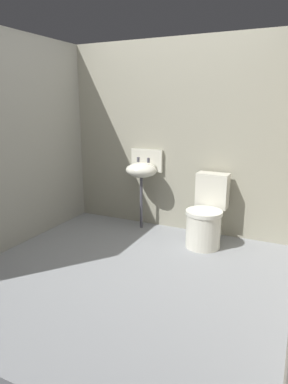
{
  "coord_description": "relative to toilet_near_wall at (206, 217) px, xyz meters",
  "views": [
    {
      "loc": [
        1.38,
        -2.59,
        1.55
      ],
      "look_at": [
        0.0,
        0.32,
        0.7
      ],
      "focal_mm": 31.57,
      "sensor_mm": 36.0,
      "label": 1
    }
  ],
  "objects": [
    {
      "name": "ground_plane",
      "position": [
        -0.48,
        -0.93,
        -0.36
      ],
      "size": [
        3.24,
        2.96,
        0.08
      ],
      "primitive_type": "cube",
      "color": "gray"
    },
    {
      "name": "toilet_near_wall",
      "position": [
        0.0,
        0.0,
        0.0
      ],
      "size": [
        0.41,
        0.6,
        0.78
      ],
      "rotation": [
        0.0,
        0.0,
        3.12
      ],
      "color": "silver",
      "rests_on": "ground"
    },
    {
      "name": "sink",
      "position": [
        -0.88,
        0.19,
        0.43
      ],
      "size": [
        0.42,
        0.35,
        0.99
      ],
      "color": "#4B4A55",
      "rests_on": "ground"
    },
    {
      "name": "wall_left",
      "position": [
        -1.95,
        -0.83,
        0.82
      ],
      "size": [
        0.1,
        2.76,
        2.29
      ],
      "primitive_type": "cube",
      "color": "gray",
      "rests_on": "ground"
    },
    {
      "name": "wall_back",
      "position": [
        -0.48,
        0.4,
        0.82
      ],
      "size": [
        3.24,
        0.1,
        2.29
      ],
      "primitive_type": "cube",
      "color": "#9C9985",
      "rests_on": "ground"
    }
  ]
}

